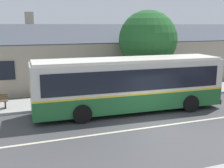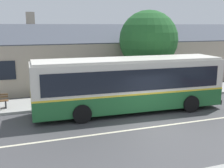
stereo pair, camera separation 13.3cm
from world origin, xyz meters
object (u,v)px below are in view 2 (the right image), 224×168
bench_down_street (76,96)px  bus_stop_sign (210,72)px  transit_bus (129,83)px  street_tree_primary (148,40)px

bench_down_street → bus_stop_sign: bus_stop_sign is taller
transit_bus → bench_down_street: transit_bus is taller
transit_bus → street_tree_primary: bearing=51.5°
bench_down_street → street_tree_primary: (5.90, 1.65, 3.40)m
street_tree_primary → bench_down_street: bearing=-164.4°
bench_down_street → street_tree_primary: 7.01m
bench_down_street → bus_stop_sign: size_ratio=0.66×
bus_stop_sign → transit_bus: bearing=-164.3°
bench_down_street → street_tree_primary: bearing=15.6°
transit_bus → street_tree_primary: street_tree_primary is taller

